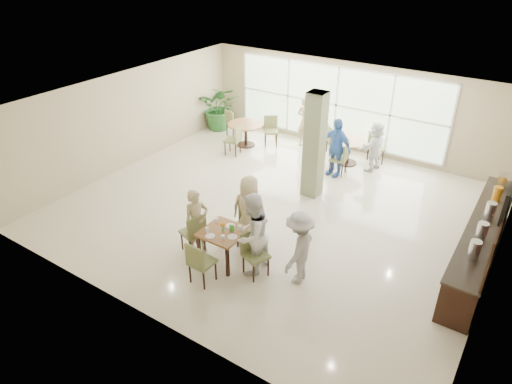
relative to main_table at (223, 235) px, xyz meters
The scene contains 21 objects.
ground 2.52m from the main_table, 94.75° to the left, with size 10.00×10.00×0.00m, color beige.
room_shell 2.65m from the main_table, 94.75° to the left, with size 10.00×10.00×10.00m.
window_bank 6.96m from the main_table, 95.82° to the left, with size 7.00×0.04×7.00m.
column 3.71m from the main_table, 86.87° to the left, with size 0.45×0.45×2.80m, color #677854.
main_table is the anchor object (origin of this frame).
round_table_left 6.21m from the main_table, 120.30° to the left, with size 1.16×1.16×0.75m.
round_table_right 5.92m from the main_table, 87.83° to the left, with size 1.06×1.06×0.75m.
chairs_main_table 0.17m from the main_table, 23.81° to the right, with size 2.17×2.09×0.95m.
chairs_table_left 6.24m from the main_table, 120.32° to the left, with size 2.04×1.89×0.95m.
chairs_table_right 5.97m from the main_table, 87.54° to the left, with size 1.96×1.90×0.95m.
tabletop_clutter 0.16m from the main_table, 43.30° to the right, with size 0.73×0.73×0.21m.
buffet_counter 5.37m from the main_table, 33.11° to the left, with size 0.64×4.70×1.95m.
wall_tv 5.29m from the main_table, 21.09° to the left, with size 0.06×1.00×0.58m.
potted_plant 7.71m from the main_table, 127.93° to the left, with size 1.46×1.46×1.62m, color #265F28.
teen_left 0.68m from the main_table, behind, with size 0.55×0.36×1.51m, color tan.
teen_far 0.90m from the main_table, 86.92° to the left, with size 0.80×0.44×1.63m, color tan.
teen_right 0.71m from the main_table, ahead, with size 0.86×0.67×1.78m, color white.
teen_standing 1.64m from the main_table, 11.19° to the left, with size 1.01×0.58×1.56m, color #A3A3A6.
adult_a 5.00m from the main_table, 87.61° to the left, with size 1.00×0.57×1.71m, color #3F72BF.
adult_b 6.03m from the main_table, 80.18° to the left, with size 1.38×0.59×1.49m, color white.
adult_standing 6.47m from the main_table, 103.03° to the left, with size 0.62×0.41×1.71m, color tan.
Camera 1 is at (5.06, -8.55, 6.03)m, focal length 32.00 mm.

